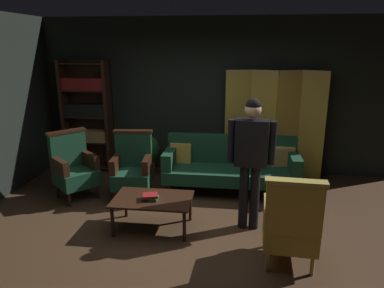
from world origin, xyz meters
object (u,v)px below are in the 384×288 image
at_px(bookshelf, 87,113).
at_px(armchair_wing_left, 74,167).
at_px(folding_screen, 275,123).
at_px(coffee_table, 153,202).
at_px(potted_plant, 147,152).
at_px(book_red_leather, 150,196).
at_px(book_green_cloth, 150,198).
at_px(standing_figure, 251,153).
at_px(armchair_wing_right, 132,167).
at_px(armchair_gilt_accent, 291,223).
at_px(velvet_couch, 231,164).

bearing_deg(bookshelf, armchair_wing_left, -77.39).
height_order(folding_screen, coffee_table, folding_screen).
relative_size(coffee_table, potted_plant, 1.30).
height_order(bookshelf, book_red_leather, bookshelf).
xyz_separation_m(armchair_wing_left, book_green_cloth, (1.43, -0.88, -0.05)).
bearing_deg(coffee_table, folding_screen, 51.80).
bearing_deg(standing_figure, armchair_wing_left, 166.18).
bearing_deg(standing_figure, armchair_wing_right, 156.92).
height_order(armchair_wing_right, standing_figure, standing_figure).
distance_m(bookshelf, potted_plant, 1.37).
distance_m(folding_screen, coffee_table, 2.81).
bearing_deg(folding_screen, coffee_table, -128.20).
relative_size(bookshelf, standing_figure, 1.20).
height_order(folding_screen, potted_plant, folding_screen).
distance_m(armchair_wing_right, book_red_leather, 1.10).
distance_m(potted_plant, book_green_cloth, 1.99).
xyz_separation_m(armchair_wing_left, standing_figure, (2.67, -0.66, 0.54)).
xyz_separation_m(armchair_gilt_accent, book_red_leather, (-1.66, 0.54, -0.02)).
relative_size(folding_screen, armchair_gilt_accent, 1.83).
relative_size(velvet_couch, potted_plant, 2.76).
bearing_deg(folding_screen, standing_figure, -103.43).
relative_size(armchair_gilt_accent, potted_plant, 1.35).
bearing_deg(velvet_couch, armchair_gilt_accent, -71.14).
relative_size(coffee_table, standing_figure, 0.59).
xyz_separation_m(folding_screen, armchair_wing_right, (-2.23, -1.23, -0.50)).
bearing_deg(potted_plant, book_red_leather, -74.44).
xyz_separation_m(velvet_couch, armchair_wing_right, (-1.50, -0.46, 0.04)).
xyz_separation_m(coffee_table, armchair_wing_right, (-0.54, 0.93, 0.12)).
bearing_deg(armchair_wing_left, book_red_leather, -31.53).
distance_m(coffee_table, book_green_cloth, 0.08).
xyz_separation_m(bookshelf, armchair_gilt_accent, (3.38, -2.72, -0.59)).
bearing_deg(armchair_wing_right, book_green_cloth, -61.87).
bearing_deg(armchair_wing_right, bookshelf, 134.91).
bearing_deg(standing_figure, armchair_gilt_accent, -61.48).
bearing_deg(standing_figure, velvet_couch, 102.12).
xyz_separation_m(folding_screen, armchair_gilt_accent, (-0.06, -2.74, -0.50)).
bearing_deg(potted_plant, armchair_wing_right, -88.99).
height_order(bookshelf, book_green_cloth, bookshelf).
bearing_deg(velvet_couch, standing_figure, -77.88).
bearing_deg(bookshelf, armchair_gilt_accent, -38.84).
bearing_deg(folding_screen, armchair_wing_right, -151.17).
xyz_separation_m(coffee_table, armchair_gilt_accent, (1.64, -0.59, 0.12)).
height_order(armchair_wing_left, potted_plant, armchair_wing_left).
bearing_deg(armchair_gilt_accent, coffee_table, 160.33).
distance_m(armchair_wing_left, book_green_cloth, 1.68).
xyz_separation_m(armchair_wing_right, potted_plant, (-0.02, 0.95, -0.05)).
xyz_separation_m(coffee_table, potted_plant, (-0.55, 1.88, 0.07)).
distance_m(velvet_couch, standing_figure, 1.37).
bearing_deg(armchair_gilt_accent, bookshelf, 141.16).
bearing_deg(armchair_gilt_accent, standing_figure, 118.52).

